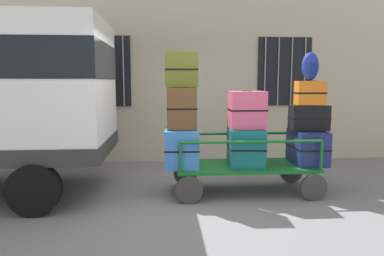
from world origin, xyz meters
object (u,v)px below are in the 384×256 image
(suitcase_midleft_middle, at_px, (247,110))
(suitcase_center_bottom, at_px, (307,147))
(suitcase_left_top, at_px, (181,70))
(suitcase_left_bottom, at_px, (182,148))
(suitcase_left_middle, at_px, (182,108))
(backpack, at_px, (310,67))
(suitcase_center_middle, at_px, (309,118))
(suitcase_center_top, at_px, (310,93))
(luggage_cart, at_px, (245,170))
(suitcase_midleft_bottom, at_px, (245,146))

(suitcase_midleft_middle, relative_size, suitcase_center_bottom, 0.80)
(suitcase_left_top, distance_m, suitcase_center_bottom, 2.39)
(suitcase_left_bottom, bearing_deg, suitcase_center_bottom, 1.23)
(suitcase_left_middle, relative_size, backpack, 1.46)
(suitcase_center_middle, distance_m, suitcase_center_top, 0.40)
(suitcase_left_middle, xyz_separation_m, suitcase_left_top, (-0.00, -0.02, 0.59))
(backpack, bearing_deg, suitcase_center_top, 17.81)
(luggage_cart, distance_m, suitcase_midleft_middle, 0.97)
(suitcase_center_top, bearing_deg, suitcase_midleft_bottom, 179.28)
(suitcase_left_top, bearing_deg, suitcase_left_bottom, -90.00)
(suitcase_midleft_middle, height_order, suitcase_center_middle, suitcase_midleft_middle)
(luggage_cart, relative_size, suitcase_center_top, 4.86)
(suitcase_center_bottom, bearing_deg, suitcase_left_middle, 179.33)
(suitcase_midleft_middle, height_order, suitcase_center_bottom, suitcase_midleft_middle)
(luggage_cart, relative_size, suitcase_left_bottom, 3.10)
(suitcase_midleft_bottom, bearing_deg, suitcase_center_bottom, -0.23)
(suitcase_left_middle, distance_m, suitcase_center_bottom, 2.14)
(suitcase_left_top, relative_size, suitcase_midleft_bottom, 0.64)
(suitcase_left_middle, xyz_separation_m, suitcase_center_top, (2.04, -0.03, 0.23))
(suitcase_left_bottom, distance_m, suitcase_left_top, 1.21)
(backpack, bearing_deg, suitcase_center_middle, 14.01)
(luggage_cart, bearing_deg, suitcase_left_top, 178.82)
(suitcase_left_bottom, relative_size, suitcase_left_middle, 1.14)
(suitcase_midleft_middle, relative_size, backpack, 1.33)
(suitcase_left_bottom, distance_m, suitcase_midleft_middle, 1.18)
(suitcase_midleft_bottom, distance_m, suitcase_center_top, 1.33)
(suitcase_midleft_bottom, distance_m, suitcase_center_middle, 1.12)
(suitcase_center_middle, bearing_deg, suitcase_left_bottom, -179.04)
(suitcase_left_bottom, height_order, suitcase_left_top, suitcase_left_top)
(suitcase_midleft_bottom, xyz_separation_m, backpack, (1.01, -0.02, 1.26))
(suitcase_midleft_middle, bearing_deg, suitcase_left_bottom, 179.55)
(suitcase_midleft_middle, bearing_deg, suitcase_center_top, 2.41)
(suitcase_center_top, bearing_deg, backpack, -162.19)
(suitcase_center_bottom, xyz_separation_m, suitcase_center_middle, (0.00, -0.01, 0.48))
(suitcase_left_middle, xyz_separation_m, suitcase_center_bottom, (2.04, -0.02, -0.65))
(suitcase_center_bottom, height_order, suitcase_center_top, suitcase_center_top)
(luggage_cart, relative_size, suitcase_center_middle, 3.75)
(suitcase_left_bottom, distance_m, backpack, 2.39)
(suitcase_left_top, bearing_deg, backpack, -0.57)
(suitcase_left_middle, xyz_separation_m, backpack, (2.03, -0.04, 0.64))
(suitcase_center_bottom, bearing_deg, backpack, -133.92)
(suitcase_midleft_bottom, relative_size, suitcase_center_bottom, 1.14)
(suitcase_left_top, bearing_deg, suitcase_center_bottom, -0.21)
(suitcase_midleft_middle, bearing_deg, suitcase_left_top, 176.68)
(suitcase_midleft_bottom, bearing_deg, suitcase_left_middle, 178.89)
(suitcase_center_middle, height_order, suitcase_center_top, suitcase_center_top)
(luggage_cart, bearing_deg, suitcase_center_bottom, 0.76)
(suitcase_midleft_bottom, bearing_deg, suitcase_center_top, -0.72)
(suitcase_left_bottom, relative_size, suitcase_center_middle, 1.21)
(suitcase_left_middle, height_order, suitcase_midleft_middle, suitcase_left_middle)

